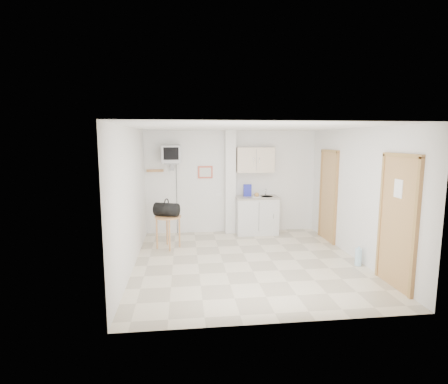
{
  "coord_description": "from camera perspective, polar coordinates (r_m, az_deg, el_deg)",
  "views": [
    {
      "loc": [
        -1.17,
        -6.23,
        2.28
      ],
      "look_at": [
        -0.38,
        0.6,
        1.25
      ],
      "focal_mm": 28.0,
      "sensor_mm": 36.0,
      "label": 1
    }
  ],
  "objects": [
    {
      "name": "ground",
      "position": [
        6.74,
        3.87,
        -11.28
      ],
      "size": [
        4.5,
        4.5,
        0.0
      ],
      "primitive_type": "plane",
      "color": "beige",
      "rests_on": "ground"
    },
    {
      "name": "water_bottle",
      "position": [
        6.94,
        21.09,
        -9.85
      ],
      "size": [
        0.12,
        0.12,
        0.36
      ],
      "color": "#AEDDF4",
      "rests_on": "ground"
    },
    {
      "name": "kitchenette",
      "position": [
        8.54,
        5.27,
        -1.47
      ],
      "size": [
        1.03,
        0.58,
        2.1
      ],
      "color": "silver",
      "rests_on": "ground"
    },
    {
      "name": "room_envelope",
      "position": [
        6.52,
        5.94,
        1.93
      ],
      "size": [
        4.24,
        4.54,
        2.55
      ],
      "color": "white",
      "rests_on": "ground"
    },
    {
      "name": "round_table",
      "position": [
        7.48,
        -9.13,
        -4.71
      ],
      "size": [
        0.56,
        0.56,
        0.69
      ],
      "rotation": [
        0.0,
        0.0,
        0.15
      ],
      "color": "#BA804C",
      "rests_on": "ground"
    },
    {
      "name": "crt_television",
      "position": [
        8.26,
        -8.58,
        6.04
      ],
      "size": [
        0.44,
        0.45,
        2.15
      ],
      "color": "slate",
      "rests_on": "ground"
    },
    {
      "name": "duffel_bag",
      "position": [
        7.45,
        -9.35,
        -2.81
      ],
      "size": [
        0.57,
        0.45,
        0.38
      ],
      "rotation": [
        0.0,
        0.0,
        -0.39
      ],
      "color": "black",
      "rests_on": "round_table"
    }
  ]
}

